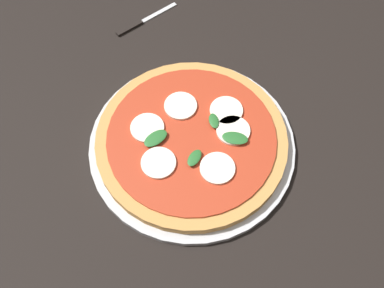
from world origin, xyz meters
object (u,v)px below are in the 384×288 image
dining_table (165,181)px  serving_tray (192,145)px  knife (139,23)px  pizza (192,140)px

dining_table → serving_tray: 0.14m
dining_table → knife: (-0.08, 0.32, 0.12)m
serving_tray → pizza: pizza is taller
pizza → knife: size_ratio=2.83×
pizza → knife: bearing=114.5°
serving_tray → knife: 0.33m
dining_table → serving_tray: serving_tray is taller
dining_table → pizza: bearing=21.5°
dining_table → knife: bearing=104.5°
serving_tray → pizza: bearing=117.6°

